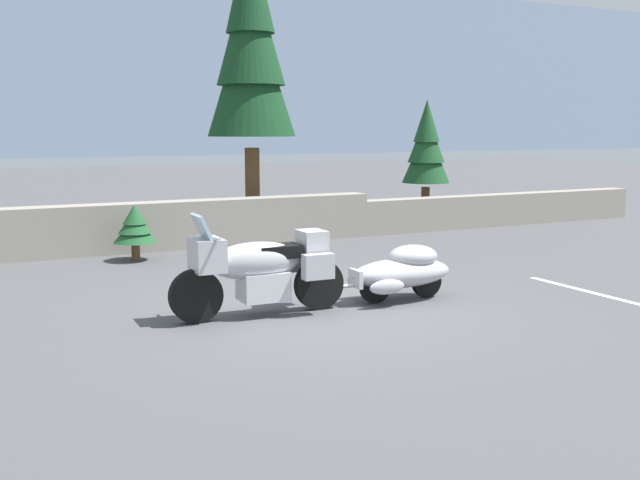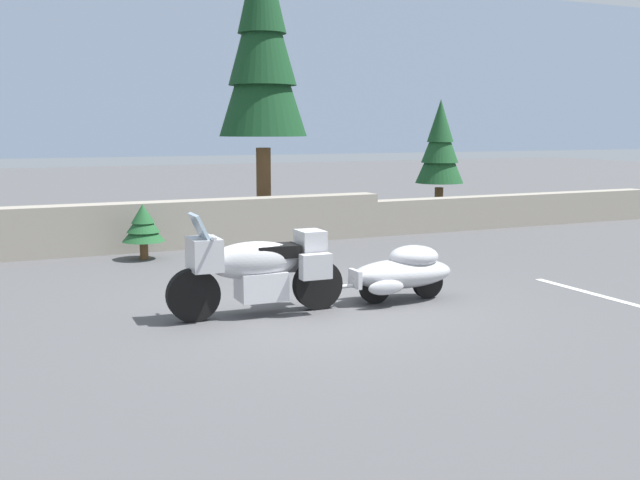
# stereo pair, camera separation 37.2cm
# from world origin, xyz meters

# --- Properties ---
(ground_plane) EXTENTS (80.00, 80.00, 0.00)m
(ground_plane) POSITION_xyz_m (0.00, 0.00, 0.00)
(ground_plane) COLOR #4C4C4F
(stone_guard_wall) EXTENTS (24.00, 0.58, 0.94)m
(stone_guard_wall) POSITION_xyz_m (-0.09, 5.69, 0.42)
(stone_guard_wall) COLOR gray
(stone_guard_wall) RESTS_ON ground
(distant_ridgeline) EXTENTS (240.00, 80.00, 16.00)m
(distant_ridgeline) POSITION_xyz_m (0.00, 95.68, 8.00)
(distant_ridgeline) COLOR #8C9EB7
(distant_ridgeline) RESTS_ON ground
(touring_motorcycle) EXTENTS (2.31, 0.78, 1.33)m
(touring_motorcycle) POSITION_xyz_m (-0.75, 0.00, 0.62)
(touring_motorcycle) COLOR black
(touring_motorcycle) RESTS_ON ground
(car_shaped_trailer) EXTENTS (2.21, 0.80, 0.76)m
(car_shaped_trailer) POSITION_xyz_m (1.34, -0.06, 0.41)
(car_shaped_trailer) COLOR black
(car_shaped_trailer) RESTS_ON ground
(pine_tree_tall) EXTENTS (1.94, 1.94, 6.68)m
(pine_tree_tall) POSITION_xyz_m (1.92, 6.96, 4.19)
(pine_tree_tall) COLOR brown
(pine_tree_tall) RESTS_ON ground
(pine_tree_secondary) EXTENTS (1.19, 1.19, 3.07)m
(pine_tree_secondary) POSITION_xyz_m (6.63, 7.02, 1.92)
(pine_tree_secondary) COLOR brown
(pine_tree_secondary) RESTS_ON ground
(pine_sapling_near) EXTENTS (0.77, 0.77, 1.01)m
(pine_sapling_near) POSITION_xyz_m (-1.22, 4.73, 0.63)
(pine_sapling_near) COLOR brown
(pine_sapling_near) RESTS_ON ground
(parking_stripe_marker) EXTENTS (0.12, 3.60, 0.01)m
(parking_stripe_marker) POSITION_xyz_m (4.04, -1.50, 0.00)
(parking_stripe_marker) COLOR silver
(parking_stripe_marker) RESTS_ON ground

